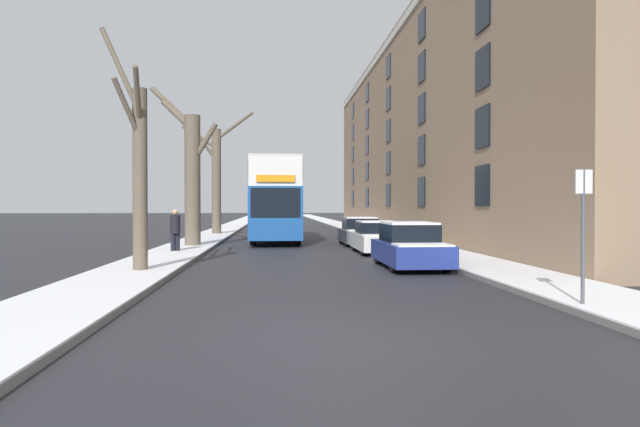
{
  "coord_description": "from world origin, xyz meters",
  "views": [
    {
      "loc": [
        -1.28,
        -8.3,
        1.96
      ],
      "look_at": [
        0.84,
        18.34,
        1.62
      ],
      "focal_mm": 32.0,
      "sensor_mm": 36.0,
      "label": 1
    }
  ],
  "objects_px": {
    "bare_tree_left_1": "(191,174)",
    "bare_tree_left_2": "(216,176)",
    "parked_car_0": "(410,247)",
    "parked_car_2": "(360,232)",
    "street_sign_post": "(583,230)",
    "parked_car_1": "(377,238)",
    "double_decker_bus": "(275,197)",
    "bare_tree_left_0": "(138,168)",
    "pedestrian_left_sidewalk": "(175,230)"
  },
  "relations": [
    {
      "from": "street_sign_post",
      "to": "parked_car_2",
      "type": "bearing_deg",
      "value": 94.21
    },
    {
      "from": "bare_tree_left_1",
      "to": "parked_car_1",
      "type": "relative_size",
      "value": 1.84
    },
    {
      "from": "bare_tree_left_1",
      "to": "bare_tree_left_2",
      "type": "relative_size",
      "value": 0.93
    },
    {
      "from": "bare_tree_left_1",
      "to": "parked_car_2",
      "type": "xyz_separation_m",
      "value": [
        8.17,
        1.63,
        -2.8
      ]
    },
    {
      "from": "bare_tree_left_0",
      "to": "pedestrian_left_sidewalk",
      "type": "bearing_deg",
      "value": 91.25
    },
    {
      "from": "bare_tree_left_0",
      "to": "pedestrian_left_sidewalk",
      "type": "height_order",
      "value": "bare_tree_left_0"
    },
    {
      "from": "parked_car_2",
      "to": "pedestrian_left_sidewalk",
      "type": "distance_m",
      "value": 9.78
    },
    {
      "from": "double_decker_bus",
      "to": "parked_car_1",
      "type": "relative_size",
      "value": 2.52
    },
    {
      "from": "bare_tree_left_0",
      "to": "street_sign_post",
      "type": "height_order",
      "value": "bare_tree_left_0"
    },
    {
      "from": "bare_tree_left_1",
      "to": "parked_car_0",
      "type": "xyz_separation_m",
      "value": [
        8.17,
        -9.06,
        -2.79
      ]
    },
    {
      "from": "parked_car_2",
      "to": "pedestrian_left_sidewalk",
      "type": "height_order",
      "value": "pedestrian_left_sidewalk"
    },
    {
      "from": "pedestrian_left_sidewalk",
      "to": "street_sign_post",
      "type": "height_order",
      "value": "street_sign_post"
    },
    {
      "from": "pedestrian_left_sidewalk",
      "to": "street_sign_post",
      "type": "xyz_separation_m",
      "value": [
        9.68,
        -13.37,
        0.51
      ]
    },
    {
      "from": "double_decker_bus",
      "to": "parked_car_2",
      "type": "height_order",
      "value": "double_decker_bus"
    },
    {
      "from": "bare_tree_left_1",
      "to": "street_sign_post",
      "type": "bearing_deg",
      "value": -60.53
    },
    {
      "from": "bare_tree_left_1",
      "to": "parked_car_0",
      "type": "relative_size",
      "value": 1.81
    },
    {
      "from": "parked_car_0",
      "to": "street_sign_post",
      "type": "distance_m",
      "value": 7.97
    },
    {
      "from": "parked_car_2",
      "to": "pedestrian_left_sidewalk",
      "type": "relative_size",
      "value": 2.14
    },
    {
      "from": "double_decker_bus",
      "to": "parked_car_0",
      "type": "relative_size",
      "value": 2.47
    },
    {
      "from": "parked_car_1",
      "to": "pedestrian_left_sidewalk",
      "type": "distance_m",
      "value": 8.33
    },
    {
      "from": "double_decker_bus",
      "to": "pedestrian_left_sidewalk",
      "type": "xyz_separation_m",
      "value": [
        -4.06,
        -8.46,
        -1.49
      ]
    },
    {
      "from": "parked_car_2",
      "to": "parked_car_0",
      "type": "bearing_deg",
      "value": -90.0
    },
    {
      "from": "bare_tree_left_0",
      "to": "bare_tree_left_2",
      "type": "distance_m",
      "value": 21.77
    },
    {
      "from": "bare_tree_left_2",
      "to": "street_sign_post",
      "type": "xyz_separation_m",
      "value": [
        9.55,
        -28.26,
        -2.42
      ]
    },
    {
      "from": "bare_tree_left_1",
      "to": "parked_car_1",
      "type": "height_order",
      "value": "bare_tree_left_1"
    },
    {
      "from": "double_decker_bus",
      "to": "parked_car_1",
      "type": "height_order",
      "value": "double_decker_bus"
    },
    {
      "from": "bare_tree_left_0",
      "to": "bare_tree_left_2",
      "type": "xyz_separation_m",
      "value": [
        -0.02,
        21.75,
        0.89
      ]
    },
    {
      "from": "parked_car_2",
      "to": "street_sign_post",
      "type": "relative_size",
      "value": 1.48
    },
    {
      "from": "bare_tree_left_1",
      "to": "double_decker_bus",
      "type": "relative_size",
      "value": 0.73
    },
    {
      "from": "bare_tree_left_2",
      "to": "pedestrian_left_sidewalk",
      "type": "xyz_separation_m",
      "value": [
        -0.13,
        -14.89,
        -2.93
      ]
    },
    {
      "from": "double_decker_bus",
      "to": "parked_car_1",
      "type": "distance_m",
      "value": 9.45
    },
    {
      "from": "bare_tree_left_2",
      "to": "double_decker_bus",
      "type": "relative_size",
      "value": 0.78
    },
    {
      "from": "parked_car_2",
      "to": "double_decker_bus",
      "type": "bearing_deg",
      "value": 141.97
    },
    {
      "from": "bare_tree_left_0",
      "to": "parked_car_0",
      "type": "height_order",
      "value": "bare_tree_left_0"
    },
    {
      "from": "parked_car_1",
      "to": "parked_car_0",
      "type": "bearing_deg",
      "value": -90.0
    },
    {
      "from": "parked_car_0",
      "to": "bare_tree_left_2",
      "type": "bearing_deg",
      "value": 111.82
    },
    {
      "from": "parked_car_0",
      "to": "parked_car_1",
      "type": "bearing_deg",
      "value": 90.0
    },
    {
      "from": "bare_tree_left_0",
      "to": "street_sign_post",
      "type": "relative_size",
      "value": 2.67
    },
    {
      "from": "bare_tree_left_1",
      "to": "double_decker_bus",
      "type": "height_order",
      "value": "bare_tree_left_1"
    },
    {
      "from": "double_decker_bus",
      "to": "pedestrian_left_sidewalk",
      "type": "relative_size",
      "value": 5.7
    },
    {
      "from": "bare_tree_left_2",
      "to": "parked_car_2",
      "type": "height_order",
      "value": "bare_tree_left_2"
    },
    {
      "from": "bare_tree_left_2",
      "to": "parked_car_1",
      "type": "bearing_deg",
      "value": -60.79
    },
    {
      "from": "double_decker_bus",
      "to": "pedestrian_left_sidewalk",
      "type": "distance_m",
      "value": 9.5
    },
    {
      "from": "bare_tree_left_0",
      "to": "street_sign_post",
      "type": "distance_m",
      "value": 11.64
    },
    {
      "from": "pedestrian_left_sidewalk",
      "to": "street_sign_post",
      "type": "bearing_deg",
      "value": 104.86
    },
    {
      "from": "double_decker_bus",
      "to": "pedestrian_left_sidewalk",
      "type": "bearing_deg",
      "value": -115.62
    },
    {
      "from": "bare_tree_left_1",
      "to": "parked_car_2",
      "type": "distance_m",
      "value": 8.79
    },
    {
      "from": "bare_tree_left_0",
      "to": "parked_car_2",
      "type": "distance_m",
      "value": 14.71
    },
    {
      "from": "parked_car_2",
      "to": "street_sign_post",
      "type": "distance_m",
      "value": 18.57
    },
    {
      "from": "parked_car_0",
      "to": "pedestrian_left_sidewalk",
      "type": "xyz_separation_m",
      "value": [
        -8.32,
        5.56,
        0.34
      ]
    }
  ]
}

